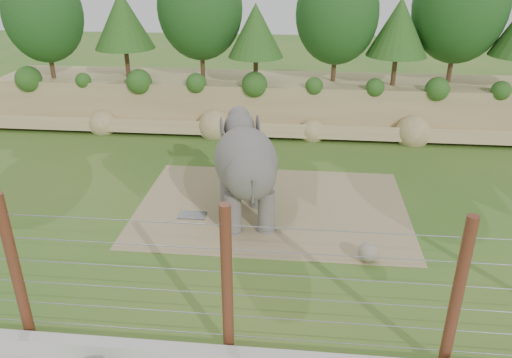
# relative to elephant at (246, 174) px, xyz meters

# --- Properties ---
(ground) EXTENTS (90.00, 90.00, 0.00)m
(ground) POSITION_rel_elephant_xyz_m (0.36, -2.05, -1.75)
(ground) COLOR #336B20
(ground) RESTS_ON ground
(back_embankment) EXTENTS (30.00, 5.52, 8.77)m
(back_embankment) POSITION_rel_elephant_xyz_m (0.95, 10.63, 2.22)
(back_embankment) COLOR #A0895C
(back_embankment) RESTS_ON ground
(dirt_patch) EXTENTS (10.00, 7.00, 0.02)m
(dirt_patch) POSITION_rel_elephant_xyz_m (0.86, 0.95, -1.74)
(dirt_patch) COLOR #988D5F
(dirt_patch) RESTS_ON ground
(drain_grate) EXTENTS (1.00, 0.60, 0.03)m
(drain_grate) POSITION_rel_elephant_xyz_m (-1.97, -0.03, -1.71)
(drain_grate) COLOR #262628
(drain_grate) RESTS_ON dirt_patch
(elephant) EXTENTS (2.85, 4.64, 3.50)m
(elephant) POSITION_rel_elephant_xyz_m (0.00, 0.00, 0.00)
(elephant) COLOR #69625E
(elephant) RESTS_ON ground
(stone_ball) EXTENTS (0.65, 0.65, 0.65)m
(stone_ball) POSITION_rel_elephant_xyz_m (4.06, -2.35, -1.40)
(stone_ball) COLOR gray
(stone_ball) RESTS_ON dirt_patch
(barrier_fence) EXTENTS (20.26, 0.26, 4.00)m
(barrier_fence) POSITION_rel_elephant_xyz_m (0.36, -6.55, 0.25)
(barrier_fence) COLOR #552816
(barrier_fence) RESTS_ON ground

